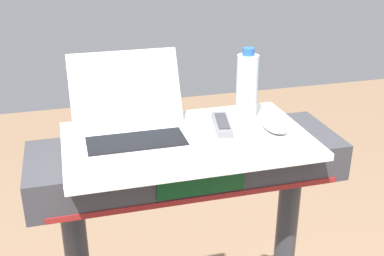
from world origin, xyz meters
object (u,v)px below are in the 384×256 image
Objects in this scene: laptop at (132,123)px; water_bottle at (247,86)px; computer_mouse at (275,126)px; tv_remote at (222,124)px.

water_bottle is at bearing 6.70° from laptop.
water_bottle is (0.36, 0.06, 0.06)m from laptop.
computer_mouse is (0.41, -0.06, -0.03)m from laptop.
computer_mouse is at bearing -11.30° from laptop.
computer_mouse is 0.16m from water_bottle.
water_bottle is 0.14m from tv_remote.
water_bottle reaches higher than laptop.
computer_mouse is 0.60× the size of tv_remote.
computer_mouse is at bearing -70.11° from water_bottle.
tv_remote is (0.27, 0.00, -0.03)m from laptop.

